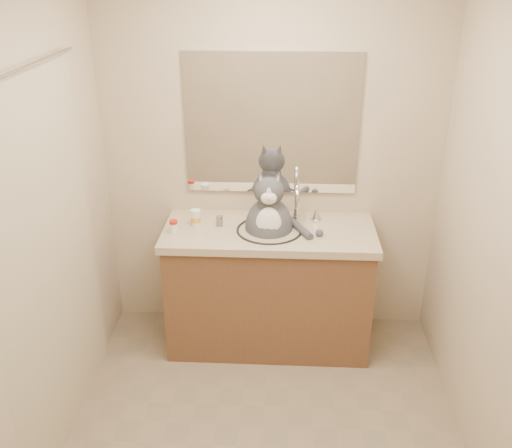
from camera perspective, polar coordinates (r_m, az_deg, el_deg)
The scene contains 8 objects.
room at distance 2.58m, azimuth 0.75°, elevation -2.68°, with size 2.22×2.52×2.42m.
vanity at distance 3.79m, azimuth 1.29°, elevation -6.06°, with size 1.34×0.59×1.12m.
mirror at distance 3.64m, azimuth 1.57°, elevation 9.89°, with size 1.10×0.02×0.90m, color white.
shower_curtain at distance 2.97m, azimuth -19.91°, elevation -4.02°, with size 0.02×1.30×1.93m.
cat at distance 3.59m, azimuth 1.33°, elevation 0.02°, with size 0.43×0.34×0.60m.
pill_bottle_redcap at distance 3.56m, azimuth -8.23°, elevation -0.28°, with size 0.06×0.06×0.09m.
pill_bottle_orange at distance 3.65m, azimuth -6.03°, elevation 0.60°, with size 0.08×0.08×0.11m.
grey_canister at distance 3.64m, azimuth -3.67°, elevation 0.31°, with size 0.05×0.05×0.07m.
Camera 1 is at (0.09, -2.28, 2.40)m, focal length 40.00 mm.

